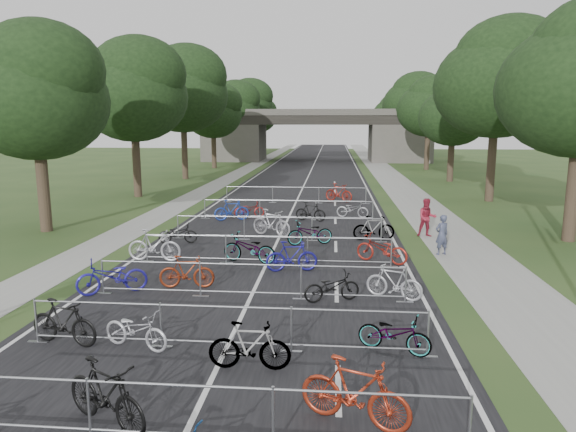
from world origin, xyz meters
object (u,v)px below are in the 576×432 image
(pedestrian_b, at_px, (427,218))
(overpass_bridge, at_px, (316,135))
(pedestrian_a, at_px, (442,235))
(bike_1, at_px, (106,395))

(pedestrian_b, bearing_deg, overpass_bridge, 97.04)
(pedestrian_a, distance_m, pedestrian_b, 3.34)
(overpass_bridge, relative_size, pedestrian_b, 17.41)
(bike_1, height_order, pedestrian_a, pedestrian_a)
(bike_1, xyz_separation_m, pedestrian_b, (8.20, 15.98, 0.29))
(overpass_bridge, height_order, pedestrian_b, overpass_bridge)
(overpass_bridge, xyz_separation_m, pedestrian_b, (6.80, -48.67, -2.64))
(bike_1, bearing_deg, pedestrian_b, 1.48)
(bike_1, distance_m, pedestrian_b, 17.96)
(overpass_bridge, bearing_deg, bike_1, -91.25)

